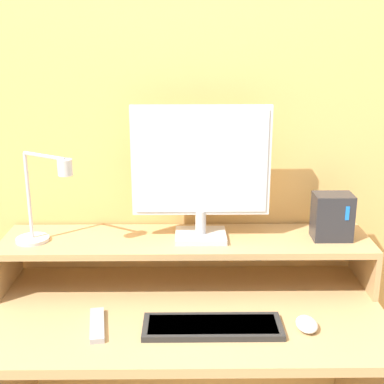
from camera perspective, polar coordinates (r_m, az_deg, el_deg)
name	(u,v)px	position (r m, az deg, el deg)	size (l,w,h in m)	color
wall_back	(185,141)	(1.91, -0.70, 5.48)	(6.00, 0.05, 2.50)	#E5AD60
desk	(186,370)	(1.86, -0.62, -18.45)	(1.25, 0.63, 0.78)	tan
monitor_shelf	(186,245)	(1.84, -0.66, -5.67)	(1.25, 0.28, 0.17)	tan
monitor	(200,169)	(1.75, 0.90, 2.51)	(0.46, 0.14, 0.45)	#BCBCC1
desk_lamp	(42,205)	(1.79, -15.68, -1.34)	(0.22, 0.17, 0.31)	silver
router_dock	(332,217)	(1.86, 14.67, -2.55)	(0.13, 0.09, 0.16)	#28282D
keyboard	(212,326)	(1.63, 2.13, -14.13)	(0.41, 0.14, 0.02)	#282828
mouse	(306,324)	(1.67, 12.08, -13.61)	(0.06, 0.10, 0.03)	silver
remote_control	(96,325)	(1.67, -10.16, -13.79)	(0.07, 0.19, 0.02)	#99999E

